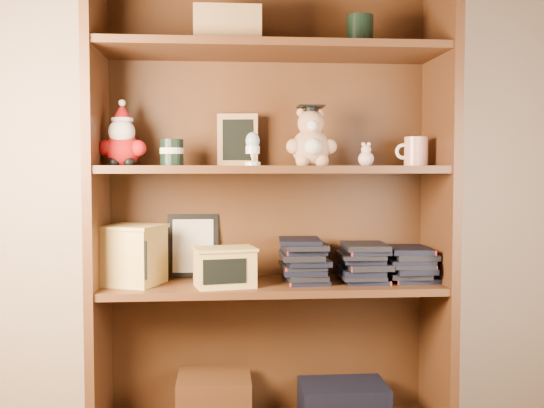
{
  "coord_description": "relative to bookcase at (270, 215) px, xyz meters",
  "views": [
    {
      "loc": [
        -0.31,
        -0.85,
        0.94
      ],
      "look_at": [
        -0.14,
        1.3,
        0.82
      ],
      "focal_mm": 42.0,
      "sensor_mm": 36.0,
      "label": 1
    }
  ],
  "objects": [
    {
      "name": "treats_box",
      "position": [
        -0.47,
        -0.05,
        -0.13
      ],
      "size": [
        0.24,
        0.24,
        0.2
      ],
      "color": "#D7B358",
      "rests_on": "shelf_lower"
    },
    {
      "name": "shelf_upper",
      "position": [
        0.0,
        -0.05,
        0.16
      ],
      "size": [
        1.14,
        0.33,
        0.02
      ],
      "color": "#512D17",
      "rests_on": "ground"
    },
    {
      "name": "certificate_frame",
      "position": [
        -0.27,
        0.09,
        -0.12
      ],
      "size": [
        0.18,
        0.05,
        0.23
      ],
      "color": "black",
      "rests_on": "shelf_lower"
    },
    {
      "name": "chalkboard_plaque",
      "position": [
        -0.11,
        0.06,
        0.26
      ],
      "size": [
        0.15,
        0.09,
        0.19
      ],
      "color": "#9E7547",
      "rests_on": "shelf_upper"
    },
    {
      "name": "grad_teddy_bear",
      "position": [
        0.14,
        -0.06,
        0.25
      ],
      "size": [
        0.17,
        0.15,
        0.21
      ],
      "color": "tan",
      "rests_on": "shelf_upper"
    },
    {
      "name": "book_stack_left",
      "position": [
        0.11,
        -0.05,
        -0.16
      ],
      "size": [
        0.14,
        0.2,
        0.14
      ],
      "color": "black",
      "rests_on": "shelf_lower"
    },
    {
      "name": "teachers_tin",
      "position": [
        -0.33,
        -0.05,
        0.22
      ],
      "size": [
        0.08,
        0.08,
        0.09
      ],
      "color": "black",
      "rests_on": "shelf_upper"
    },
    {
      "name": "bookcase",
      "position": [
        0.0,
        0.0,
        0.0
      ],
      "size": [
        1.2,
        0.35,
        1.6
      ],
      "color": "#512D17",
      "rests_on": "ground"
    },
    {
      "name": "pink_figurine",
      "position": [
        0.33,
        -0.05,
        0.2
      ],
      "size": [
        0.05,
        0.05,
        0.08
      ],
      "color": "beige",
      "rests_on": "shelf_upper"
    },
    {
      "name": "book_stack_mid",
      "position": [
        0.32,
        -0.05,
        -0.16
      ],
      "size": [
        0.14,
        0.2,
        0.13
      ],
      "color": "black",
      "rests_on": "shelf_lower"
    },
    {
      "name": "pencils_box",
      "position": [
        -0.16,
        -0.12,
        -0.16
      ],
      "size": [
        0.22,
        0.18,
        0.13
      ],
      "color": "#D7B358",
      "rests_on": "shelf_lower"
    },
    {
      "name": "egg_cup",
      "position": [
        -0.07,
        -0.13,
        0.23
      ],
      "size": [
        0.05,
        0.05,
        0.11
      ],
      "color": "white",
      "rests_on": "shelf_upper"
    },
    {
      "name": "shelf_lower",
      "position": [
        0.0,
        -0.05,
        -0.24
      ],
      "size": [
        1.14,
        0.33,
        0.02
      ],
      "color": "#512D17",
      "rests_on": "ground"
    },
    {
      "name": "santa_plush",
      "position": [
        -0.5,
        -0.06,
        0.25
      ],
      "size": [
        0.16,
        0.12,
        0.23
      ],
      "color": "#A50F0F",
      "rests_on": "shelf_upper"
    },
    {
      "name": "book_stack_right",
      "position": [
        0.48,
        -0.05,
        -0.17
      ],
      "size": [
        0.14,
        0.2,
        0.11
      ],
      "color": "black",
      "rests_on": "shelf_lower"
    },
    {
      "name": "teacher_mug",
      "position": [
        0.5,
        -0.05,
        0.22
      ],
      "size": [
        0.11,
        0.08,
        0.1
      ],
      "color": "silver",
      "rests_on": "shelf_upper"
    }
  ]
}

